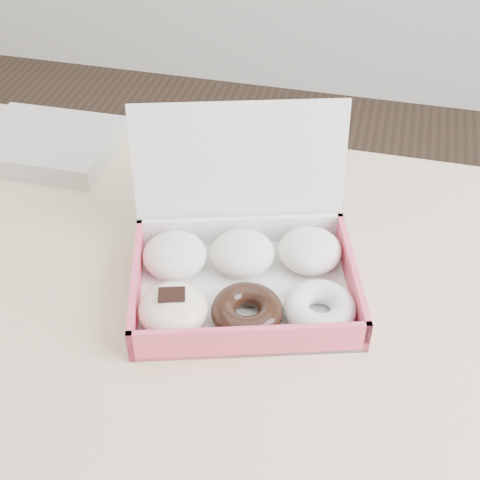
# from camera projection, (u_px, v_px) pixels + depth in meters

# --- Properties ---
(table) EXTENTS (1.20, 0.80, 0.75)m
(table) POSITION_uv_depth(u_px,v_px,m) (237.00, 328.00, 0.99)
(table) COLOR tan
(table) RESTS_ON ground
(donut_box) EXTENTS (0.37, 0.34, 0.22)m
(donut_box) POSITION_uv_depth(u_px,v_px,m) (242.00, 267.00, 0.92)
(donut_box) COLOR white
(donut_box) RESTS_ON table
(newspapers) EXTENTS (0.24, 0.19, 0.04)m
(newspapers) POSITION_uv_depth(u_px,v_px,m) (48.00, 144.00, 1.19)
(newspapers) COLOR silver
(newspapers) RESTS_ON table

